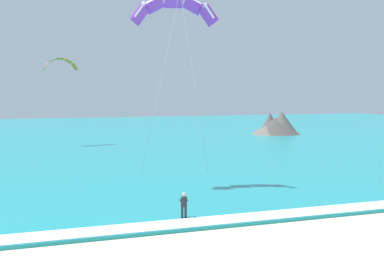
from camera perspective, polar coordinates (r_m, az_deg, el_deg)
sea at (r=85.11m, az=-9.84°, el=-0.82°), size 200.00×120.00×0.20m
surf_foam at (r=29.08m, az=9.54°, el=-10.15°), size 200.00×1.77×0.04m
surfboard at (r=28.12m, az=-0.97°, el=-11.00°), size 0.78×1.47×0.09m
kitesurfer at (r=27.91m, az=-0.97°, el=-9.18°), size 0.61×0.60×1.69m
kite_primary at (r=36.98m, az=-2.16°, el=13.99°), size 6.41×9.91×13.52m
kite_distant at (r=68.57m, az=-15.36°, el=7.55°), size 4.80×2.16×1.73m
headland_right at (r=86.18m, az=9.94°, el=0.28°), size 9.28×9.00×4.20m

